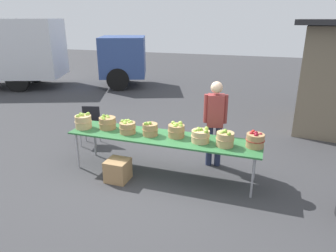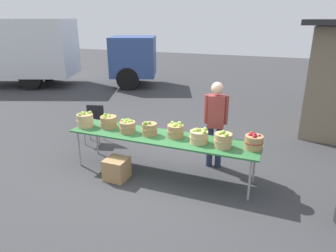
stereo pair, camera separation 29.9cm
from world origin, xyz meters
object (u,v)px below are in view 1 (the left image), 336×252
Objects in this scene: market_table at (163,138)px; apple_basket_green_0 at (83,121)px; box_truck at (36,51)px; produce_crate at (118,170)px; folding_chair at (90,122)px; vendor_adult at (215,118)px; apple_basket_green_5 at (200,136)px; apple_basket_green_6 at (225,139)px; apple_basket_green_3 at (150,129)px; apple_basket_red_0 at (255,140)px; apple_basket_green_1 at (107,123)px; apple_basket_green_2 at (127,127)px; apple_basket_green_4 at (176,130)px.

apple_basket_green_0 reaches higher than market_table.
produce_crate is (6.93, -6.12, -1.29)m from box_truck.
vendor_adult is at bearing -19.77° from folding_chair.
apple_basket_green_5 is 1.60m from produce_crate.
apple_basket_green_6 is (1.12, -0.07, 0.16)m from market_table.
market_table is at bearing -57.87° from box_truck.
apple_basket_green_3 is 1.84m from apple_basket_red_0.
apple_basket_red_0 reaches higher than apple_basket_green_1.
apple_basket_green_0 is at bearing 179.98° from apple_basket_green_6.
apple_basket_green_6 is at bearing -54.48° from box_truck.
apple_basket_green_3 is (0.91, -0.07, 0.00)m from apple_basket_green_1.
box_truck reaches higher than apple_basket_green_0.
apple_basket_red_0 is (2.75, -0.01, 0.01)m from apple_basket_green_1.
produce_crate is at bearing -144.66° from market_table.
vendor_adult is at bearing 37.45° from produce_crate.
produce_crate is at bearing 26.28° from vendor_adult.
apple_basket_green_1 is 1.09× the size of apple_basket_green_6.
vendor_adult is 1.95× the size of folding_chair.
apple_basket_green_3 is 0.75× the size of produce_crate.
apple_basket_green_2 is 0.19× the size of vendor_adult.
market_table is 0.72m from apple_basket_green_5.
market_table is at bearing 3.33° from apple_basket_green_3.
produce_crate is at bearing -161.78° from apple_basket_green_5.
apple_basket_green_1 is 0.20× the size of vendor_adult.
apple_basket_green_1 is at bearing 176.88° from apple_basket_green_6.
apple_basket_green_1 is 2.06m from vendor_adult.
apple_basket_red_0 is 0.19× the size of vendor_adult.
apple_basket_green_0 is (-1.60, -0.06, 0.17)m from market_table.
apple_basket_green_1 is at bearing 15.22° from apple_basket_green_0.
apple_basket_green_1 is at bearing 175.46° from apple_basket_green_3.
apple_basket_green_3 is (1.37, 0.05, -0.02)m from apple_basket_green_0.
apple_basket_green_1 is at bearing 168.12° from apple_basket_green_2.
apple_basket_green_6 is (2.28, -0.12, 0.01)m from apple_basket_green_1.
apple_basket_green_0 is 1.13× the size of apple_basket_green_3.
box_truck is at bearing 138.57° from produce_crate.
box_truck is (-7.61, 5.63, 0.77)m from market_table.
apple_basket_green_0 is at bearing -175.78° from apple_basket_green_4.
apple_basket_green_6 is at bearing 101.61° from vendor_adult.
produce_crate is (-0.44, -0.47, -0.68)m from apple_basket_green_3.
apple_basket_green_6 reaches higher than apple_basket_green_2.
apple_basket_red_0 reaches higher than produce_crate.
apple_basket_green_2 is at bearing -11.88° from apple_basket_green_1.
apple_basket_green_0 reaches higher than produce_crate.
produce_crate is at bearing -133.39° from apple_basket_green_3.
apple_basket_green_5 is at bearing -174.89° from apple_basket_red_0.
vendor_adult is 2.94m from folding_chair.
apple_basket_green_3 is at bearing -169.81° from apple_basket_green_4.
apple_basket_green_0 is 1.12m from folding_chair.
apple_basket_green_0 is 1.37m from apple_basket_green_3.
apple_basket_green_3 reaches higher than produce_crate.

